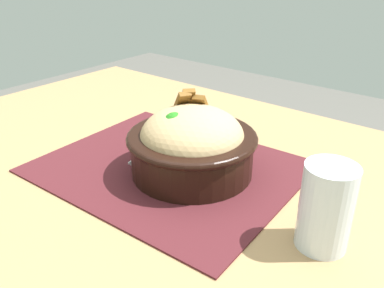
# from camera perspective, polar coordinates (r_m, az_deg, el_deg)

# --- Properties ---
(table) EXTENTS (1.13, 0.83, 0.76)m
(table) POSITION_cam_1_polar(r_m,az_deg,el_deg) (0.71, -5.42, -9.52)
(table) COLOR #99754C
(table) RESTS_ON ground_plane
(placemat) EXTENTS (0.42, 0.35, 0.00)m
(placemat) POSITION_cam_1_polar(r_m,az_deg,el_deg) (0.67, -3.34, -3.32)
(placemat) COLOR #47191E
(placemat) RESTS_ON table
(bowl) EXTENTS (0.22, 0.22, 0.13)m
(bowl) POSITION_cam_1_polar(r_m,az_deg,el_deg) (0.63, -0.02, 0.03)
(bowl) COLOR black
(bowl) RESTS_ON placemat
(fork) EXTENTS (0.05, 0.14, 0.00)m
(fork) POSITION_cam_1_polar(r_m,az_deg,el_deg) (0.72, -5.82, -0.88)
(fork) COLOR silver
(fork) RESTS_ON placemat
(drinking_glass) EXTENTS (0.06, 0.06, 0.11)m
(drinking_glass) POSITION_cam_1_polar(r_m,az_deg,el_deg) (0.51, 18.62, -9.04)
(drinking_glass) COLOR silver
(drinking_glass) RESTS_ON table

